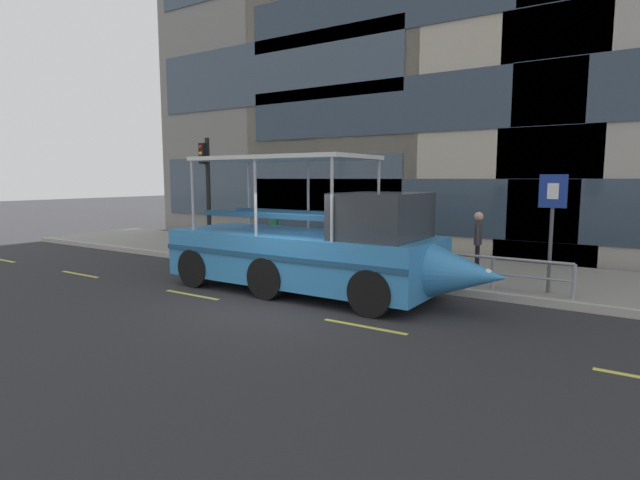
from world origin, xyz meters
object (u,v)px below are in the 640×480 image
Objects in this scene: duck_tour_boat at (317,250)px; pedestrian_mid_left at (366,233)px; pedestrian_near_bow at (478,238)px; pedestrian_near_stern at (274,231)px; pedestrian_mid_right at (333,230)px; parking_sign at (552,213)px; traffic_light_pole at (207,184)px.

duck_tour_boat reaches higher than pedestrian_mid_left.
pedestrian_near_bow is 6.58m from pedestrian_near_stern.
pedestrian_near_bow is at bearing -0.25° from pedestrian_mid_left.
pedestrian_near_bow is at bearing 5.49° from pedestrian_near_stern.
pedestrian_mid_right is at bearing -177.51° from pedestrian_near_bow.
parking_sign is 6.60m from pedestrian_mid_right.
pedestrian_near_stern is at bearing -174.51° from pedestrian_near_bow.
pedestrian_mid_left is 1.08m from pedestrian_mid_right.
traffic_light_pole reaches higher than pedestrian_mid_right.
duck_tour_boat reaches higher than parking_sign.
pedestrian_near_bow is (9.22, 1.03, -1.40)m from traffic_light_pole.
parking_sign is 1.78× the size of pedestrian_near_stern.
pedestrian_near_stern is (-3.09, -0.64, -0.07)m from pedestrian_mid_left.
pedestrian_near_bow is (-1.97, 1.10, -0.80)m from parking_sign.
pedestrian_mid_left is 0.97× the size of pedestrian_mid_right.
pedestrian_near_bow reaches higher than pedestrian_mid_right.
duck_tour_boat is (6.26, -2.42, -1.55)m from traffic_light_pole.
pedestrian_near_stern is (-3.59, 2.82, 0.02)m from duck_tour_boat.
pedestrian_mid_left is at bearing 98.19° from duck_tour_boat.
duck_tour_boat is at bearing -21.10° from traffic_light_pole.
pedestrian_mid_left is 1.07× the size of pedestrian_near_stern.
parking_sign is 1.61× the size of pedestrian_mid_right.
pedestrian_near_bow is (2.96, 3.45, 0.15)m from duck_tour_boat.
pedestrian_near_bow reaches higher than pedestrian_mid_left.
traffic_light_pole is at bearing -169.68° from pedestrian_mid_left.
pedestrian_near_bow is at bearing 150.89° from parking_sign.
pedestrian_near_bow is 3.45m from pedestrian_mid_left.
traffic_light_pole is 0.47× the size of duck_tour_boat.
traffic_light_pole is 9.38m from pedestrian_near_bow.
parking_sign is at bearing -29.11° from pedestrian_near_bow.
parking_sign is at bearing 25.53° from duck_tour_boat.
pedestrian_near_bow is 1.14× the size of pedestrian_near_stern.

